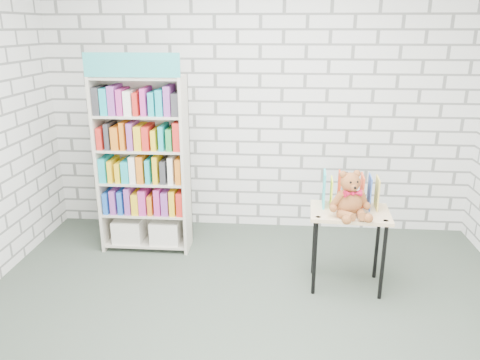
{
  "coord_description": "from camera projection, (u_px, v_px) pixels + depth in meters",
  "views": [
    {
      "loc": [
        0.18,
        -2.92,
        2.15
      ],
      "look_at": [
        -0.12,
        0.95,
        0.87
      ],
      "focal_mm": 35.0,
      "sensor_mm": 36.0,
      "label": 1
    }
  ],
  "objects": [
    {
      "name": "teddy_bear",
      "position": [
        350.0,
        198.0,
        3.73
      ],
      "size": [
        0.34,
        0.33,
        0.37
      ],
      "color": "brown",
      "rests_on": "display_table"
    },
    {
      "name": "display_table",
      "position": [
        349.0,
        222.0,
        3.9
      ],
      "size": [
        0.67,
        0.49,
        0.7
      ],
      "color": "tan",
      "rests_on": "ground"
    },
    {
      "name": "bookshelf",
      "position": [
        143.0,
        164.0,
        4.54
      ],
      "size": [
        0.86,
        0.34,
        1.94
      ],
      "color": "beige",
      "rests_on": "ground"
    },
    {
      "name": "ground",
      "position": [
        246.0,
        333.0,
        3.45
      ],
      "size": [
        4.5,
        4.5,
        0.0
      ],
      "primitive_type": "plane",
      "color": "#3B463B",
      "rests_on": "ground"
    },
    {
      "name": "table_books",
      "position": [
        350.0,
        192.0,
        3.93
      ],
      "size": [
        0.46,
        0.23,
        0.27
      ],
      "color": "#2BB5BB",
      "rests_on": "display_table"
    },
    {
      "name": "room_shell",
      "position": [
        248.0,
        89.0,
        2.89
      ],
      "size": [
        4.52,
        4.02,
        2.81
      ],
      "color": "silver",
      "rests_on": "ground"
    }
  ]
}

